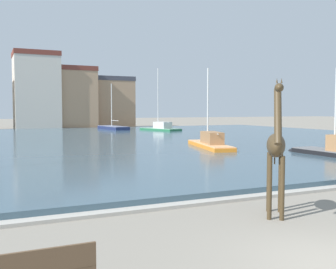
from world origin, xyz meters
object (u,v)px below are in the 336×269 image
(giraffe_statue, at_px, (276,148))
(sailboat_navy, at_px, (111,129))
(sailboat_black, at_px, (336,152))
(sailboat_green, at_px, (158,129))
(sailboat_orange, at_px, (208,144))

(giraffe_statue, bearing_deg, sailboat_navy, 79.46)
(sailboat_navy, height_order, sailboat_black, sailboat_navy)
(giraffe_statue, bearing_deg, sailboat_green, 71.40)
(giraffe_statue, xyz_separation_m, sailboat_black, (12.51, 9.12, -1.59))
(giraffe_statue, height_order, sailboat_orange, sailboat_orange)
(giraffe_statue, relative_size, sailboat_black, 0.52)
(sailboat_navy, xyz_separation_m, sailboat_green, (5.56, -5.55, 0.08))
(sailboat_orange, bearing_deg, sailboat_black, -63.70)
(giraffe_statue, bearing_deg, sailboat_orange, 65.79)
(giraffe_statue, distance_m, sailboat_orange, 19.83)
(giraffe_statue, height_order, sailboat_navy, sailboat_navy)
(sailboat_navy, relative_size, sailboat_green, 0.90)
(sailboat_orange, distance_m, sailboat_black, 9.94)
(sailboat_navy, distance_m, sailboat_black, 40.38)
(giraffe_statue, height_order, sailboat_green, sailboat_green)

